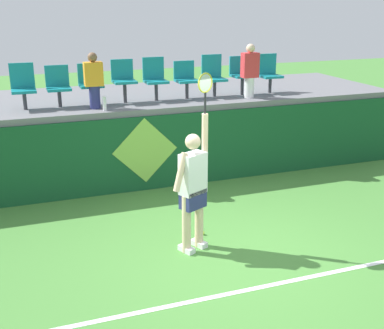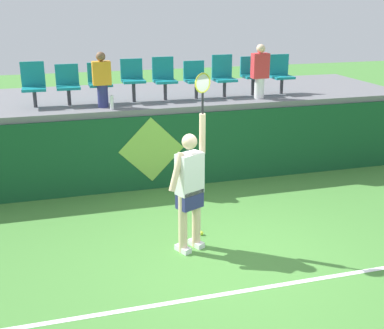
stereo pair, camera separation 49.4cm
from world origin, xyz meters
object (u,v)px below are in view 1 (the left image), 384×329
object	(u,v)px
stadium_chair_4	(155,77)
spectator_0	(250,70)
stadium_chair_5	(186,78)
stadium_chair_8	(269,72)
stadium_chair_0	(23,85)
stadium_chair_1	(58,85)
stadium_chair_3	(124,78)
tennis_ball	(202,233)
stadium_chair_2	(91,82)
stadium_chair_7	(241,73)
stadium_chair_6	(213,74)
tennis_player	(193,186)
spectator_1	(94,80)
water_bottle	(105,104)

from	to	relation	value
stadium_chair_4	spectator_0	size ratio (longest dim) A/B	0.77
stadium_chair_5	spectator_0	bearing A→B (deg)	-18.11
stadium_chair_8	spectator_0	bearing A→B (deg)	-148.05
stadium_chair_0	stadium_chair_5	xyz separation A→B (m)	(3.19, -0.01, -0.02)
stadium_chair_1	stadium_chair_3	distance (m)	1.26
tennis_ball	stadium_chair_2	world-z (taller)	stadium_chair_2
tennis_ball	stadium_chair_7	size ratio (longest dim) A/B	0.08
stadium_chair_6	stadium_chair_8	distance (m)	1.31
tennis_player	stadium_chair_4	size ratio (longest dim) A/B	3.04
stadium_chair_6	tennis_player	bearing A→B (deg)	-116.19
stadium_chair_6	spectator_0	xyz separation A→B (m)	(0.64, -0.42, 0.11)
stadium_chair_5	tennis_player	bearing A→B (deg)	-107.57
tennis_ball	stadium_chair_1	xyz separation A→B (m)	(-1.75, 3.10, 1.96)
stadium_chair_4	spectator_1	world-z (taller)	spectator_1
spectator_1	stadium_chair_3	bearing A→B (deg)	32.60
tennis_ball	stadium_chair_3	world-z (taller)	stadium_chair_3
stadium_chair_7	stadium_chair_5	bearing A→B (deg)	-179.98
stadium_chair_5	stadium_chair_7	size ratio (longest dim) A/B	0.94
stadium_chair_5	stadium_chair_8	xyz separation A→B (m)	(1.93, 0.01, 0.02)
stadium_chair_3	spectator_0	size ratio (longest dim) A/B	0.76
stadium_chair_4	stadium_chair_5	distance (m)	0.66
stadium_chair_6	stadium_chair_2	bearing A→B (deg)	-179.77
stadium_chair_2	stadium_chair_6	size ratio (longest dim) A/B	0.91
water_bottle	spectator_1	distance (m)	0.50
stadium_chair_6	water_bottle	bearing A→B (deg)	-164.08
stadium_chair_4	stadium_chair_7	distance (m)	1.91
stadium_chair_1	stadium_chair_4	distance (m)	1.90
stadium_chair_2	stadium_chair_7	xyz separation A→B (m)	(3.20, -0.00, 0.02)
stadium_chair_1	water_bottle	bearing A→B (deg)	-42.85
stadium_chair_0	spectator_0	world-z (taller)	spectator_0
stadium_chair_4	stadium_chair_8	distance (m)	2.59
water_bottle	stadium_chair_2	distance (m)	0.76
tennis_player	stadium_chair_4	world-z (taller)	tennis_player
stadium_chair_7	stadium_chair_8	bearing A→B (deg)	0.74
tennis_player	stadium_chair_8	bearing A→B (deg)	49.04
water_bottle	stadium_chair_0	bearing A→B (deg)	153.16
tennis_ball	water_bottle	bearing A→B (deg)	112.72
stadium_chair_1	stadium_chair_7	xyz separation A→B (m)	(3.82, -0.00, 0.04)
water_bottle	stadium_chair_8	xyz separation A→B (m)	(3.75, 0.69, 0.31)
stadium_chair_0	stadium_chair_6	world-z (taller)	stadium_chair_6
stadium_chair_3	spectator_1	bearing A→B (deg)	-147.40
stadium_chair_4	stadium_chair_3	bearing A→B (deg)	-179.42
stadium_chair_3	stadium_chair_0	bearing A→B (deg)	179.71
water_bottle	stadium_chair_7	distance (m)	3.17
tennis_player	stadium_chair_0	size ratio (longest dim) A/B	3.08
stadium_chair_3	spectator_1	size ratio (longest dim) A/B	0.80
stadium_chair_0	stadium_chair_7	xyz separation A→B (m)	(4.45, -0.01, 0.02)
stadium_chair_3	stadium_chair_6	size ratio (longest dim) A/B	0.97
tennis_ball	stadium_chair_2	size ratio (longest dim) A/B	0.08
stadium_chair_0	stadium_chair_2	distance (m)	1.24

